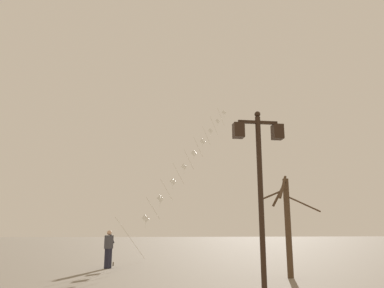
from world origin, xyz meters
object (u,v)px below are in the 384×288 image
Objects in this scene: kite_train at (189,160)px; bare_tree at (287,222)px; kite_flyer at (109,248)px; twin_lantern_lamp_post at (259,166)px.

bare_tree is at bearing -80.69° from kite_train.
bare_tree is (6.89, -4.59, 1.13)m from kite_flyer.
kite_train is 3.28× the size of bare_tree.
kite_flyer is at bearing 115.88° from twin_lantern_lamp_post.
kite_train is 10.90m from kite_flyer.
bare_tree reaches higher than kite_flyer.
kite_flyer is at bearing -121.54° from kite_train.
kite_train is 13.46m from bare_tree.
kite_flyer is (-4.85, -7.90, -5.73)m from kite_train.
kite_train is at bearing 0.30° from kite_flyer.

